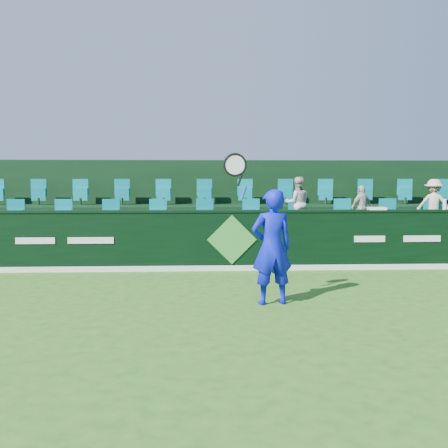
{
  "coord_description": "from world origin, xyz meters",
  "views": [
    {
      "loc": [
        -0.66,
        -7.07,
        2.05
      ],
      "look_at": [
        -0.22,
        2.8,
        1.15
      ],
      "focal_mm": 40.0,
      "sensor_mm": 36.0,
      "label": 1
    }
  ],
  "objects_px": {
    "spectator_left": "(297,203)",
    "spectator_right": "(434,204)",
    "spectator_middle": "(362,207)",
    "tennis_player": "(271,246)",
    "towel": "(377,208)",
    "drinks_bottle": "(445,204)"
  },
  "relations": [
    {
      "from": "spectator_left",
      "to": "spectator_right",
      "type": "xyz_separation_m",
      "value": [
        3.42,
        0.0,
        -0.03
      ]
    },
    {
      "from": "spectator_middle",
      "to": "spectator_right",
      "type": "xyz_separation_m",
      "value": [
        1.82,
        0.0,
        0.08
      ]
    },
    {
      "from": "spectator_left",
      "to": "spectator_right",
      "type": "bearing_deg",
      "value": 177.64
    },
    {
      "from": "tennis_player",
      "to": "towel",
      "type": "bearing_deg",
      "value": 47.4
    },
    {
      "from": "tennis_player",
      "to": "spectator_middle",
      "type": "bearing_deg",
      "value": 55.9
    },
    {
      "from": "tennis_player",
      "to": "drinks_bottle",
      "type": "bearing_deg",
      "value": 35.01
    },
    {
      "from": "tennis_player",
      "to": "spectator_left",
      "type": "height_order",
      "value": "tennis_player"
    },
    {
      "from": "tennis_player",
      "to": "towel",
      "type": "distance_m",
      "value": 4.18
    },
    {
      "from": "towel",
      "to": "spectator_middle",
      "type": "bearing_deg",
      "value": 89.18
    },
    {
      "from": "tennis_player",
      "to": "spectator_middle",
      "type": "xyz_separation_m",
      "value": [
        2.83,
        4.18,
        0.39
      ]
    },
    {
      "from": "spectator_right",
      "to": "drinks_bottle",
      "type": "bearing_deg",
      "value": 95.95
    },
    {
      "from": "spectator_middle",
      "to": "drinks_bottle",
      "type": "distance_m",
      "value": 1.91
    },
    {
      "from": "spectator_left",
      "to": "spectator_right",
      "type": "height_order",
      "value": "spectator_left"
    },
    {
      "from": "spectator_left",
      "to": "drinks_bottle",
      "type": "bearing_deg",
      "value": 158.07
    },
    {
      "from": "drinks_bottle",
      "to": "towel",
      "type": "bearing_deg",
      "value": 180.0
    },
    {
      "from": "tennis_player",
      "to": "spectator_left",
      "type": "distance_m",
      "value": 4.39
    },
    {
      "from": "spectator_left",
      "to": "spectator_middle",
      "type": "xyz_separation_m",
      "value": [
        1.61,
        0.0,
        -0.1
      ]
    },
    {
      "from": "spectator_right",
      "to": "towel",
      "type": "bearing_deg",
      "value": 51.14
    },
    {
      "from": "spectator_left",
      "to": "towel",
      "type": "distance_m",
      "value": 1.95
    },
    {
      "from": "drinks_bottle",
      "to": "spectator_middle",
      "type": "bearing_deg",
      "value": 143.99
    },
    {
      "from": "tennis_player",
      "to": "spectator_left",
      "type": "relative_size",
      "value": 1.94
    },
    {
      "from": "spectator_left",
      "to": "tennis_player",
      "type": "bearing_deg",
      "value": 71.33
    }
  ]
}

